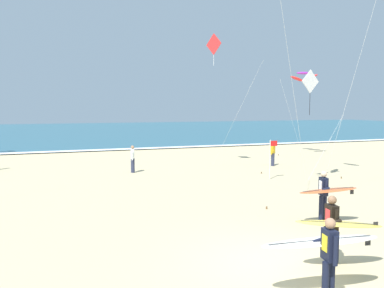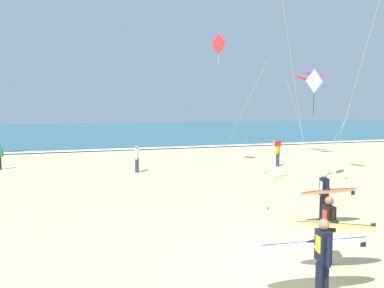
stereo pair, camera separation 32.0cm
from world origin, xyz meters
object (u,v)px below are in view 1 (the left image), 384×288
object	(u,v)px
kite_diamond_scarlet_mid	(215,48)
surfer_lead	(325,192)
kite_arc_violet_near	(304,76)
lifeguard_flag	(271,155)
surfer_trailing	(335,225)
bystander_yellow_top	(273,153)
bystander_white_top	(133,159)
kite_diamond_ivory_far	(311,85)
surfer_third	(325,248)

from	to	relation	value
kite_diamond_scarlet_mid	surfer_lead	bearing A→B (deg)	-97.11
kite_arc_violet_near	lifeguard_flag	bearing A→B (deg)	-133.34
surfer_trailing	kite_arc_violet_near	world-z (taller)	kite_arc_violet_near
bystander_yellow_top	lifeguard_flag	size ratio (longest dim) A/B	0.76
surfer_lead	bystander_white_top	world-z (taller)	surfer_lead
kite_diamond_ivory_far	bystander_yellow_top	xyz separation A→B (m)	(1.44, 5.70, -4.07)
surfer_third	kite_diamond_ivory_far	distance (m)	13.16
bystander_white_top	surfer_trailing	bearing A→B (deg)	-83.93
surfer_trailing	kite_arc_violet_near	size ratio (longest dim) A/B	0.34
surfer_trailing	bystander_white_top	size ratio (longest dim) A/B	1.42
bystander_yellow_top	bystander_white_top	bearing A→B (deg)	176.67
kite_arc_violet_near	kite_diamond_scarlet_mid	bearing A→B (deg)	-159.90
bystander_yellow_top	lifeguard_flag	world-z (taller)	lifeguard_flag
kite_arc_violet_near	bystander_yellow_top	distance (m)	8.94
surfer_trailing	kite_diamond_ivory_far	world-z (taller)	kite_diamond_ivory_far
surfer_lead	surfer_third	size ratio (longest dim) A/B	0.79
surfer_lead	bystander_yellow_top	xyz separation A→B (m)	(5.21, 11.63, -0.23)
kite_diamond_scarlet_mid	bystander_yellow_top	xyz separation A→B (m)	(3.61, -1.20, -6.72)
surfer_third	bystander_yellow_top	size ratio (longest dim) A/B	1.60
surfer_lead	kite_diamond_scarlet_mid	world-z (taller)	kite_diamond_scarlet_mid
surfer_third	kite_diamond_scarlet_mid	distance (m)	19.06
surfer_trailing	bystander_white_top	bearing A→B (deg)	96.07
kite_arc_violet_near	bystander_white_top	xyz separation A→B (m)	(-14.56, -4.00, -5.41)
surfer_trailing	surfer_third	world-z (taller)	same
surfer_third	kite_arc_violet_near	world-z (taller)	kite_arc_violet_near
surfer_lead	lifeguard_flag	bearing A→B (deg)	71.33
kite_diamond_scarlet_mid	bystander_yellow_top	size ratio (longest dim) A/B	5.30
kite_diamond_ivory_far	surfer_lead	bearing A→B (deg)	-122.47
surfer_lead	kite_diamond_scarlet_mid	xyz separation A→B (m)	(1.60, 12.84, 6.49)
surfer_third	kite_arc_violet_near	size ratio (longest dim) A/B	0.39
surfer_trailing	kite_diamond_scarlet_mid	size ratio (longest dim) A/B	0.27
bystander_yellow_top	lifeguard_flag	bearing A→B (deg)	-123.01
kite_diamond_ivory_far	bystander_white_top	distance (m)	10.67
bystander_white_top	lifeguard_flag	world-z (taller)	lifeguard_flag
surfer_lead	bystander_white_top	xyz separation A→B (m)	(-3.87, 12.16, -0.23)
surfer_third	bystander_white_top	bearing A→B (deg)	91.25
kite_diamond_scarlet_mid	lifeguard_flag	size ratio (longest dim) A/B	4.02
kite_arc_violet_near	kite_diamond_ivory_far	size ratio (longest dim) A/B	1.17
surfer_third	surfer_trailing	bearing A→B (deg)	43.54
surfer_third	lifeguard_flag	world-z (taller)	lifeguard_flag
kite_arc_violet_near	bystander_white_top	bearing A→B (deg)	-164.64
kite_diamond_scarlet_mid	bystander_white_top	size ratio (longest dim) A/B	5.30
kite_arc_violet_near	surfer_lead	bearing A→B (deg)	-123.49
surfer_trailing	lifeguard_flag	world-z (taller)	lifeguard_flag
lifeguard_flag	bystander_white_top	bearing A→B (deg)	144.12
kite_diamond_ivory_far	bystander_white_top	xyz separation A→B (m)	(-7.64, 6.23, -4.07)
bystander_yellow_top	kite_arc_violet_near	bearing A→B (deg)	39.56
kite_arc_violet_near	bystander_white_top	distance (m)	16.04
surfer_trailing	surfer_third	size ratio (longest dim) A/B	0.89
bystander_white_top	lifeguard_flag	bearing A→B (deg)	-35.88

